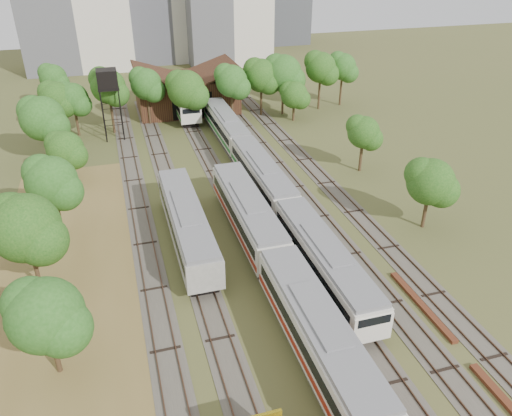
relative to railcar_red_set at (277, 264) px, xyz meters
name	(u,v)px	position (x,y,z in m)	size (l,w,h in m)	color
ground	(338,347)	(2.00, -8.10, -2.11)	(240.00, 240.00, 0.00)	#475123
dry_grass_patch	(78,322)	(-16.00, -0.10, -2.09)	(14.00, 60.00, 0.04)	brown
tracks	(240,195)	(1.33, 16.90, -2.07)	(24.60, 80.00, 0.19)	#4C473D
railcar_red_set	(277,264)	(0.00, 0.00, 0.00)	(3.23, 34.58, 4.00)	black
railcar_green_set	(262,176)	(4.00, 16.90, -0.14)	(3.02, 52.07, 3.73)	black
railcar_rear	(183,101)	(0.00, 47.84, -0.03)	(3.18, 16.08, 3.94)	black
old_grey_coach	(187,224)	(-6.00, 8.62, 0.02)	(3.16, 18.00, 3.91)	black
water_tower	(107,81)	(-11.34, 39.40, 6.21)	(2.85, 2.85, 9.88)	black
rail_pile_far	(422,305)	(10.20, -5.95, -1.97)	(0.54, 8.70, 0.28)	brown
maintenance_shed	(186,92)	(1.00, 49.88, 0.80)	(16.45, 11.55, 7.58)	#341A13
tree_band_left	(41,178)	(-18.76, 15.81, 3.19)	(8.02, 77.09, 8.75)	#382616
tree_band_far	(226,80)	(6.17, 42.80, 4.26)	(47.58, 8.73, 9.57)	#382616
tree_band_right	(358,134)	(16.94, 19.58, 2.63)	(5.52, 38.96, 7.34)	#382616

